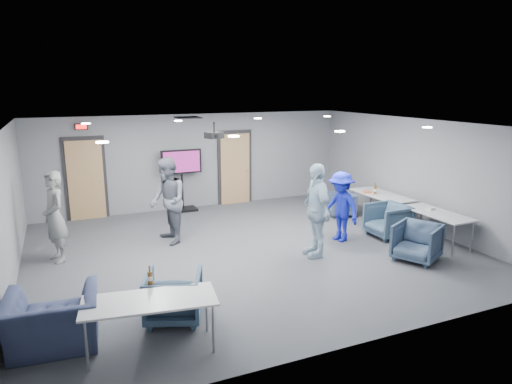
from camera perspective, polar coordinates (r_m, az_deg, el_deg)
name	(u,v)px	position (r m, az deg, el deg)	size (l,w,h in m)	color
floor	(249,250)	(9.94, -0.90, -7.29)	(9.00, 9.00, 0.00)	#34373C
ceiling	(248,125)	(9.35, -0.96, 8.42)	(9.00, 9.00, 0.00)	white
wall_back	(195,161)	(13.27, -7.59, 3.83)	(9.00, 0.02, 2.70)	slate
wall_front	(366,251)	(6.20, 13.54, -7.21)	(9.00, 0.02, 2.70)	slate
wall_left	(6,213)	(8.91, -28.74, -2.27)	(0.02, 8.00, 2.70)	slate
wall_right	(416,173)	(11.99, 19.37, 2.20)	(0.02, 8.00, 2.70)	slate
door_left	(86,179)	(12.80, -20.51, 1.48)	(1.06, 0.17, 2.24)	black
door_right	(235,168)	(13.65, -2.65, 2.98)	(1.06, 0.17, 2.24)	black
exit_sign	(81,127)	(12.59, -21.01, 7.63)	(0.32, 0.08, 0.16)	black
hvac_diffuser	(188,118)	(11.84, -8.51, 9.19)	(0.60, 0.60, 0.03)	black
downlights	(248,125)	(9.35, -0.96, 8.33)	(6.18, 3.78, 0.02)	white
person_a	(55,217)	(9.93, -23.86, -2.87)	(0.67, 0.44, 1.85)	gray
person_b	(168,201)	(10.31, -10.99, -1.11)	(0.95, 0.74, 1.95)	slate
person_c	(316,210)	(9.46, 7.56, -2.27)	(1.14, 0.48, 1.95)	#ADCADF
person_d	(341,207)	(10.50, 10.54, -1.82)	(1.03, 0.59, 1.60)	#1922A6
chair_right_a	(341,204)	(12.66, 10.52, -1.48)	(0.69, 0.71, 0.65)	#3A4965
chair_right_b	(388,220)	(11.14, 16.13, -3.44)	(0.83, 0.86, 0.78)	#3D556A
chair_right_c	(417,242)	(9.83, 19.46, -5.93)	(0.82, 0.85, 0.77)	#35455B
chair_front_a	(174,296)	(7.15, -10.23, -12.66)	(0.81, 0.84, 0.76)	#3D546B
chair_front_b	(53,321)	(6.93, -24.04, -14.50)	(1.18, 1.03, 0.76)	#384060
table_right_a	(382,196)	(12.26, 15.45, -0.48)	(0.75, 1.81, 0.73)	silver
table_right_b	(437,215)	(10.90, 21.69, -2.64)	(0.69, 1.66, 0.73)	silver
table_front_left	(150,303)	(6.32, -13.14, -13.35)	(1.83, 0.97, 0.73)	silver
bottle_front	(150,278)	(6.70, -13.11, -10.38)	(0.07, 0.07, 0.28)	brown
bottle_right	(375,190)	(12.20, 14.68, 0.25)	(0.08, 0.08, 0.30)	brown
snack_box	(367,192)	(12.32, 13.71, 0.01)	(0.20, 0.14, 0.05)	#CA6532
wrapper	(430,209)	(11.07, 20.95, -1.95)	(0.20, 0.13, 0.04)	silver
tv_stand	(182,176)	(12.97, -9.25, 1.94)	(1.14, 0.54, 1.74)	black
projector	(214,135)	(10.23, -5.24, 7.10)	(0.43, 0.40, 0.36)	black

